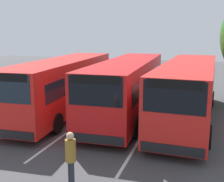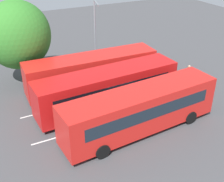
% 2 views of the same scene
% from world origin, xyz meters
% --- Properties ---
extents(ground_plane, '(68.36, 68.36, 0.00)m').
position_xyz_m(ground_plane, '(0.00, 0.00, 0.00)').
color(ground_plane, '#424244').
extents(bus_far_left, '(11.43, 3.21, 3.09)m').
position_xyz_m(bus_far_left, '(0.24, -3.53, 1.71)').
color(bus_far_left, red).
rests_on(bus_far_left, ground).
extents(bus_center_left, '(11.39, 2.96, 3.09)m').
position_xyz_m(bus_center_left, '(-0.39, 0.16, 1.71)').
color(bus_center_left, red).
rests_on(bus_center_left, ground).
extents(bus_center_right, '(11.36, 2.86, 3.09)m').
position_xyz_m(bus_center_right, '(-0.26, 3.51, 1.71)').
color(bus_center_right, red).
rests_on(bus_center_right, ground).
extents(pedestrian, '(0.45, 0.45, 1.78)m').
position_xyz_m(pedestrian, '(7.87, 0.65, 1.05)').
color(pedestrian, '#232833').
rests_on(pedestrian, ground).
extents(street_lamp, '(0.71, 2.21, 6.74)m').
position_xyz_m(street_lamp, '(2.00, 7.82, 3.91)').
color(street_lamp, gray).
rests_on(street_lamp, ground).
extents(depot_tree, '(5.63, 5.07, 7.40)m').
position_xyz_m(depot_tree, '(-5.30, 7.59, 4.43)').
color(depot_tree, '#4C3823').
rests_on(depot_tree, ground).
extents(lane_stripe_outer_left, '(13.86, 0.20, 0.01)m').
position_xyz_m(lane_stripe_outer_left, '(0.00, -1.73, 0.00)').
color(lane_stripe_outer_left, silver).
rests_on(lane_stripe_outer_left, ground).
extents(lane_stripe_inner_left, '(13.86, 0.20, 0.01)m').
position_xyz_m(lane_stripe_inner_left, '(0.00, 1.73, 0.00)').
color(lane_stripe_inner_left, silver).
rests_on(lane_stripe_inner_left, ground).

